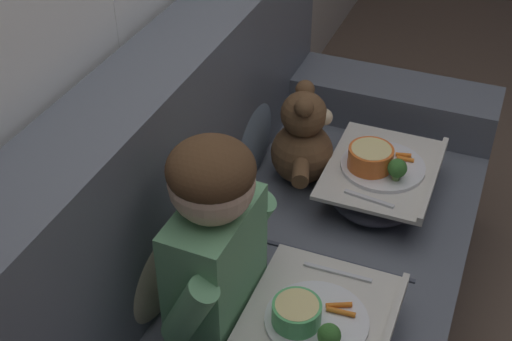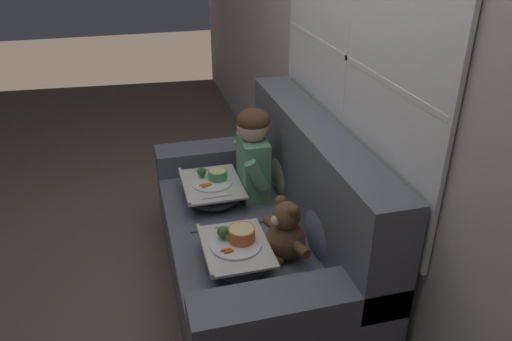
% 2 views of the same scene
% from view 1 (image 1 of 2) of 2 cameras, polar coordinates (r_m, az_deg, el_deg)
% --- Properties ---
extents(couch, '(1.69, 0.90, 0.97)m').
position_cam_1_polar(couch, '(2.05, 0.77, -7.57)').
color(couch, '#565B66').
rests_on(couch, ground_plane).
extents(throw_pillow_behind_child, '(0.34, 0.16, 0.35)m').
position_cam_1_polar(throw_pillow_behind_child, '(1.74, -9.01, -6.66)').
color(throw_pillow_behind_child, '#C1B293').
rests_on(throw_pillow_behind_child, couch).
extents(throw_pillow_behind_teddy, '(0.35, 0.17, 0.37)m').
position_cam_1_polar(throw_pillow_behind_teddy, '(2.17, -1.01, 3.94)').
color(throw_pillow_behind_teddy, slate).
rests_on(throw_pillow_behind_teddy, couch).
extents(child_figure, '(0.38, 0.19, 0.54)m').
position_cam_1_polar(child_figure, '(1.58, -3.36, -5.05)').
color(child_figure, '#66A370').
rests_on(child_figure, couch).
extents(teddy_bear, '(0.34, 0.25, 0.32)m').
position_cam_1_polar(teddy_bear, '(2.13, 3.85, 2.27)').
color(teddy_bear, brown).
rests_on(teddy_bear, couch).
extents(lap_tray_child, '(0.43, 0.33, 0.18)m').
position_cam_1_polar(lap_tray_child, '(1.68, 4.75, -13.04)').
color(lap_tray_child, '#2D2D38').
rests_on(lap_tray_child, child_figure).
extents(lap_tray_teddy, '(0.40, 0.31, 0.18)m').
position_cam_1_polar(lap_tray_teddy, '(2.13, 9.93, -0.69)').
color(lap_tray_teddy, '#2D2D38').
rests_on(lap_tray_teddy, teddy_bear).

